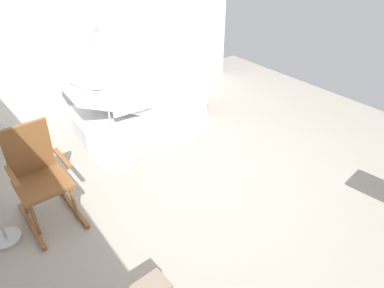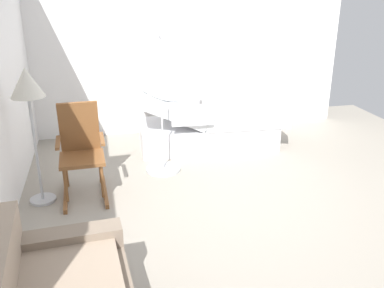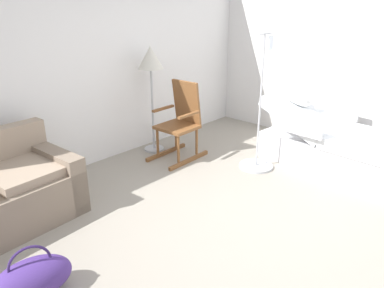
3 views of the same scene
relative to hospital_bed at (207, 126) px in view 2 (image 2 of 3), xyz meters
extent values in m
plane|color=gray|center=(-1.97, 0.08, -0.30)|extent=(6.86, 6.86, 0.00)
cube|color=white|center=(0.83, 0.08, 1.05)|extent=(0.10, 4.96, 2.70)
cube|color=silver|center=(0.00, 0.00, -0.12)|extent=(0.97, 1.97, 0.35)
cube|color=white|center=(-0.02, -0.47, 0.12)|extent=(0.97, 1.20, 0.14)
cube|color=white|center=(0.03, 0.54, 0.31)|extent=(0.96, 0.97, 0.51)
ellipsoid|color=white|center=(0.04, 0.71, 0.52)|extent=(0.36, 0.51, 0.32)
cube|color=silver|center=(-0.49, 0.33, 0.33)|extent=(0.06, 0.56, 0.28)
cube|color=silver|center=(0.52, 0.28, 0.33)|extent=(0.06, 0.56, 0.28)
cube|color=silver|center=(-0.05, -1.07, 0.23)|extent=(0.95, 0.10, 0.36)
cylinder|color=black|center=(-0.32, 0.82, -0.25)|extent=(0.10, 0.10, 0.10)
cylinder|color=black|center=(0.40, 0.78, -0.25)|extent=(0.10, 0.10, 0.10)
cylinder|color=black|center=(-0.40, -0.78, -0.25)|extent=(0.10, 0.10, 0.10)
cylinder|color=black|center=(0.32, -0.81, -0.25)|extent=(0.10, 0.10, 0.10)
cube|color=gray|center=(-3.26, 1.79, 0.19)|extent=(0.71, 0.69, 0.10)
cube|color=#7D6C5C|center=(-2.93, 1.85, 0.00)|extent=(0.23, 0.86, 0.60)
cube|color=brown|center=(-1.23, 1.96, -0.27)|extent=(0.76, 0.07, 0.05)
cube|color=brown|center=(-1.22, 1.53, -0.27)|extent=(0.76, 0.07, 0.05)
cylinder|color=brown|center=(-1.40, 1.55, -0.05)|extent=(0.04, 0.04, 0.40)
cylinder|color=brown|center=(-1.42, 1.93, -0.05)|extent=(0.04, 0.04, 0.40)
cylinder|color=brown|center=(-1.04, 1.56, -0.05)|extent=(0.04, 0.04, 0.40)
cylinder|color=brown|center=(-1.05, 1.94, -0.05)|extent=(0.04, 0.04, 0.40)
cube|color=brown|center=(-1.23, 1.75, 0.15)|extent=(0.48, 0.50, 0.04)
cube|color=brown|center=(-1.03, 1.75, 0.45)|extent=(0.13, 0.44, 0.60)
cube|color=brown|center=(-1.24, 1.52, 0.37)|extent=(0.39, 0.06, 0.03)
cube|color=brown|center=(-1.25, 1.98, 0.37)|extent=(0.39, 0.06, 0.03)
cylinder|color=#B2B5BA|center=(-1.25, 2.20, -0.28)|extent=(0.28, 0.28, 0.03)
cylinder|color=#B2B5BA|center=(-1.25, 2.20, 0.31)|extent=(0.03, 0.03, 1.15)
cone|color=beige|center=(-1.25, 2.20, 1.03)|extent=(0.34, 0.34, 0.30)
cylinder|color=#B2B5BA|center=(-0.74, 0.78, -0.28)|extent=(0.44, 0.44, 0.03)
cylinder|color=#B2B5BA|center=(-0.74, 0.78, 0.56)|extent=(0.02, 0.02, 1.65)
cube|color=#B2B5BA|center=(-0.74, 0.78, 1.38)|extent=(0.28, 0.02, 0.02)
cube|color=white|center=(-0.62, 0.78, 1.27)|extent=(0.09, 0.04, 0.16)
camera|label=1|loc=(-4.15, 2.16, 2.28)|focal=31.96mm
camera|label=2|loc=(-5.65, 1.52, 1.97)|focal=39.65mm
camera|label=3|loc=(-4.53, -1.58, 1.73)|focal=34.46mm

